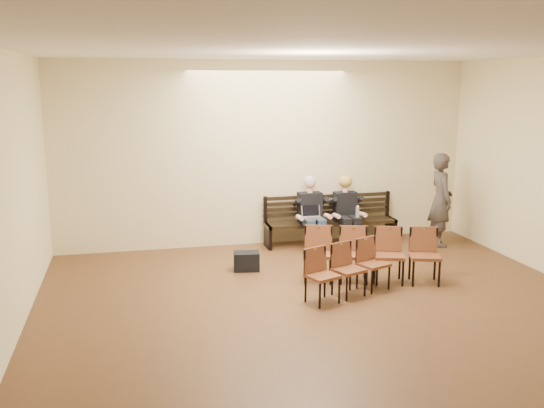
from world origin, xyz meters
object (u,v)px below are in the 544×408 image
Objects in this scene: seated_woman at (347,213)px; chair_row_back at (371,255)px; bench at (331,232)px; bag at (247,261)px; chair_row_front at (349,270)px; laptop at (313,219)px; passerby at (441,193)px; seated_man at (311,213)px; water_bottle at (357,218)px.

seated_woman is 0.59× the size of chair_row_back.
bench is 2.36m from chair_row_back.
chair_row_front is (1.23, -1.56, 0.24)m from bag.
chair_row_front is at bearing -51.73° from bag.
laptop is 0.17× the size of passerby.
seated_man is 2.50m from passerby.
chair_row_front is at bearing 136.58° from passerby.
seated_man is 0.71m from seated_woman.
bag is 0.20× the size of chair_row_back.
seated_woman reaches higher than laptop.
bench is 1.23× the size of chair_row_back.
bench is 11.26× the size of water_bottle.
chair_row_back is (-0.41, -2.22, -0.19)m from seated_woman.
passerby is (2.43, -0.48, 0.36)m from seated_man.
bench is at bearing 79.88° from passerby.
laptop is at bearing 90.17° from passerby.
bag is at bearing -146.12° from bench.
water_bottle is (0.84, -0.25, -0.10)m from seated_man.
seated_woman is 2.93× the size of bag.
water_bottle is 0.16× the size of chair_row_front.
chair_row_back is at bearing -79.33° from laptop.
seated_woman reaches higher than chair_row_back.
laptop is 0.87m from water_bottle.
laptop is at bearing -97.33° from seated_man.
laptop is at bearing 116.46° from chair_row_back.
bag is 2.09m from chair_row_back.
seated_man is at bearing -164.77° from bench.
water_bottle is 0.55× the size of bag.
bench is 1.27× the size of passerby.
bench is 0.67m from laptop.
bench is at bearing 103.86° from chair_row_back.
chair_row_back reaches higher than bag.
seated_woman is at bearing 81.06° from passerby.
laptop reaches higher than bag.
seated_man reaches higher than laptop.
chair_row_front is at bearing -120.77° from chair_row_back.
seated_woman reaches higher than chair_row_front.
water_bottle is 0.11× the size of passerby.
bag is (-1.92, -1.29, -0.07)m from bench.
bench is 0.64m from water_bottle.
passerby is (1.59, -0.23, 0.46)m from water_bottle.
seated_woman is (0.71, 0.00, -0.04)m from seated_man.
bench is 2.23m from passerby.
bag is at bearing 106.66° from chair_row_front.
passerby is (3.91, 0.69, 0.87)m from bag.
bench is 1.96× the size of seated_man.
chair_row_back is at bearing 20.38° from chair_row_front.
seated_man reaches higher than seated_woman.
seated_man is 0.63× the size of chair_row_back.
bench is 2.94m from chair_row_front.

